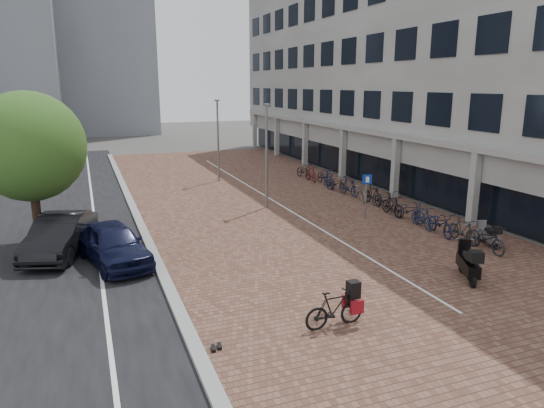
{
  "coord_description": "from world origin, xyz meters",
  "views": [
    {
      "loc": [
        -7.2,
        -12.96,
        6.21
      ],
      "look_at": [
        0.0,
        6.0,
        1.3
      ],
      "focal_mm": 32.89,
      "sensor_mm": 36.0,
      "label": 1
    }
  ],
  "objects": [
    {
      "name": "street_asphalt",
      "position": [
        -9.0,
        12.0,
        0.01
      ],
      "size": [
        8.0,
        50.0,
        0.03
      ],
      "primitive_type": "cube",
      "color": "black",
      "rests_on": "ground"
    },
    {
      "name": "parking_sign",
      "position": [
        4.93,
        6.62,
        1.4
      ],
      "size": [
        0.44,
        0.15,
        2.13
      ],
      "rotation": [
        0.0,
        0.0,
        -0.24
      ],
      "color": "slate",
      "rests_on": "ground"
    },
    {
      "name": "bike_row",
      "position": [
        6.65,
        9.05,
        0.52
      ],
      "size": [
        1.23,
        18.1,
        1.05
      ],
      "color": "black",
      "rests_on": "ground"
    },
    {
      "name": "scooter_front",
      "position": [
        7.34,
        1.47,
        0.47
      ],
      "size": [
        0.72,
        1.42,
        0.94
      ],
      "primitive_type": null,
      "rotation": [
        0.0,
        0.0,
        -0.22
      ],
      "color": "#9C9CA1",
      "rests_on": "ground"
    },
    {
      "name": "lane_line",
      "position": [
        -7.0,
        12.0,
        0.02
      ],
      "size": [
        0.12,
        44.0,
        0.0
      ],
      "primitive_type": "cube",
      "color": "white",
      "rests_on": "street_asphalt"
    },
    {
      "name": "ground",
      "position": [
        0.0,
        0.0,
        0.0
      ],
      "size": [
        140.0,
        140.0,
        0.0
      ],
      "primitive_type": "plane",
      "color": "#474442",
      "rests_on": "ground"
    },
    {
      "name": "plaza_brick",
      "position": [
        2.0,
        12.0,
        0.01
      ],
      "size": [
        14.5,
        42.0,
        0.04
      ],
      "primitive_type": "cube",
      "color": "brown",
      "rests_on": "ground"
    },
    {
      "name": "parking_line",
      "position": [
        2.2,
        12.0,
        0.04
      ],
      "size": [
        0.1,
        30.0,
        0.0
      ],
      "primitive_type": "cube",
      "color": "white",
      "rests_on": "plaza_brick"
    },
    {
      "name": "scooter_mid",
      "position": [
        4.1,
        -1.05,
        0.62
      ],
      "size": [
        1.31,
        1.86,
        1.24
      ],
      "primitive_type": null,
      "rotation": [
        0.0,
        0.0,
        -0.47
      ],
      "color": "black",
      "rests_on": "ground"
    },
    {
      "name": "shoes",
      "position": [
        -4.62,
        -2.43,
        0.05
      ],
      "size": [
        0.41,
        0.36,
        0.09
      ],
      "primitive_type": null,
      "rotation": [
        0.0,
        0.0,
        -0.16
      ],
      "color": "black",
      "rests_on": "ground"
    },
    {
      "name": "hero_bike",
      "position": [
        -1.45,
        -2.39,
        0.53
      ],
      "size": [
        1.72,
        0.54,
        1.2
      ],
      "rotation": [
        0.0,
        0.0,
        1.61
      ],
      "color": "black",
      "rests_on": "ground"
    },
    {
      "name": "car_navy",
      "position": [
        -6.5,
        4.6,
        0.73
      ],
      "size": [
        2.72,
        4.6,
        1.47
      ],
      "primitive_type": "imported",
      "rotation": [
        0.0,
        0.0,
        0.24
      ],
      "color": "black",
      "rests_on": "ground"
    },
    {
      "name": "car_dark",
      "position": [
        -8.28,
        6.34,
        0.75
      ],
      "size": [
        2.82,
        4.79,
        1.49
      ],
      "primitive_type": "imported",
      "rotation": [
        0.0,
        0.0,
        -0.29
      ],
      "color": "black",
      "rests_on": "ground"
    },
    {
      "name": "curb",
      "position": [
        -5.1,
        12.0,
        0.07
      ],
      "size": [
        0.35,
        42.0,
        0.14
      ],
      "primitive_type": "cube",
      "color": "gray",
      "rests_on": "ground"
    },
    {
      "name": "office_building",
      "position": [
        12.97,
        16.0,
        8.44
      ],
      "size": [
        8.4,
        40.0,
        15.0
      ],
      "color": "#A4A49F",
      "rests_on": "ground"
    },
    {
      "name": "lamp_far",
      "position": [
        0.91,
        18.16,
        2.59
      ],
      "size": [
        0.12,
        0.12,
        5.19
      ],
      "primitive_type": "cylinder",
      "color": "gray",
      "rests_on": "ground"
    },
    {
      "name": "lamp_near",
      "position": [
        1.32,
        10.27,
        2.61
      ],
      "size": [
        0.12,
        0.12,
        5.22
      ],
      "primitive_type": "cylinder",
      "color": "slate",
      "rests_on": "ground"
    },
    {
      "name": "street_tree",
      "position": [
        -9.01,
        7.72,
        3.81
      ],
      "size": [
        4.12,
        4.12,
        5.99
      ],
      "color": "#382619",
      "rests_on": "ground"
    }
  ]
}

